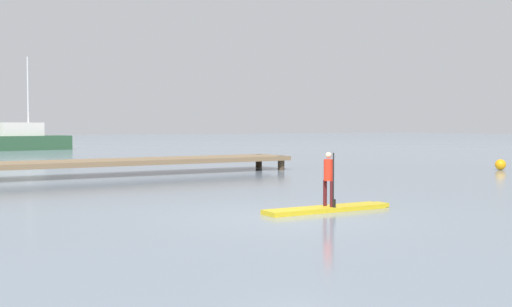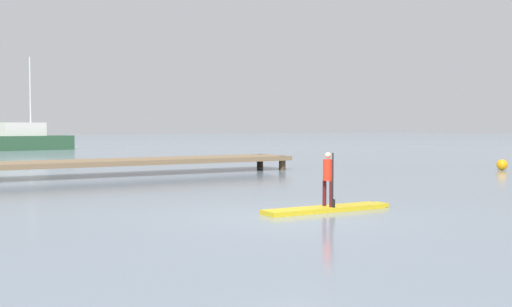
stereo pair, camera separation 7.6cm
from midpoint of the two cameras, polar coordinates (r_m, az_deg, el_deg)
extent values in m
plane|color=gray|center=(12.57, 2.88, -5.94)|extent=(240.00, 240.00, 0.00)
cube|color=gold|center=(13.78, 6.40, -4.99)|extent=(2.96, 0.66, 0.10)
cube|color=gold|center=(14.73, 11.19, -4.54)|extent=(0.25, 0.40, 0.09)
cylinder|color=#4C1419|center=(13.88, 6.35, -3.56)|extent=(0.09, 0.09, 0.56)
cylinder|color=#4C1419|center=(13.69, 6.96, -3.65)|extent=(0.09, 0.09, 0.56)
cylinder|color=red|center=(13.74, 6.66, -1.49)|extent=(0.21, 0.21, 0.46)
sphere|color=beige|center=(13.72, 6.67, -0.16)|extent=(0.13, 0.13, 0.13)
cylinder|color=black|center=(13.62, 7.09, -2.39)|extent=(0.03, 0.03, 1.17)
cube|color=black|center=(13.67, 7.08, -4.47)|extent=(0.04, 0.14, 0.18)
cube|color=#2D5638|center=(50.78, -21.15, 0.87)|extent=(9.14, 3.54, 1.09)
cube|color=white|center=(51.04, -20.25, 2.07)|extent=(3.27, 2.02, 1.01)
cylinder|color=silver|center=(51.32, -19.65, 5.43)|extent=(0.12, 0.12, 5.00)
cube|color=#846B4C|center=(24.39, -10.79, -0.71)|extent=(12.97, 2.34, 0.18)
cylinder|color=#473828|center=(26.53, 2.46, -0.85)|extent=(0.28, 0.28, 0.58)
cylinder|color=#473828|center=(27.99, 0.44, -0.67)|extent=(0.28, 0.28, 0.58)
sphere|color=orange|center=(28.29, 21.37, -0.95)|extent=(0.45, 0.45, 0.45)
camera|label=1|loc=(0.04, -89.87, 0.01)|focal=44.37mm
camera|label=2|loc=(0.04, 90.13, -0.01)|focal=44.37mm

